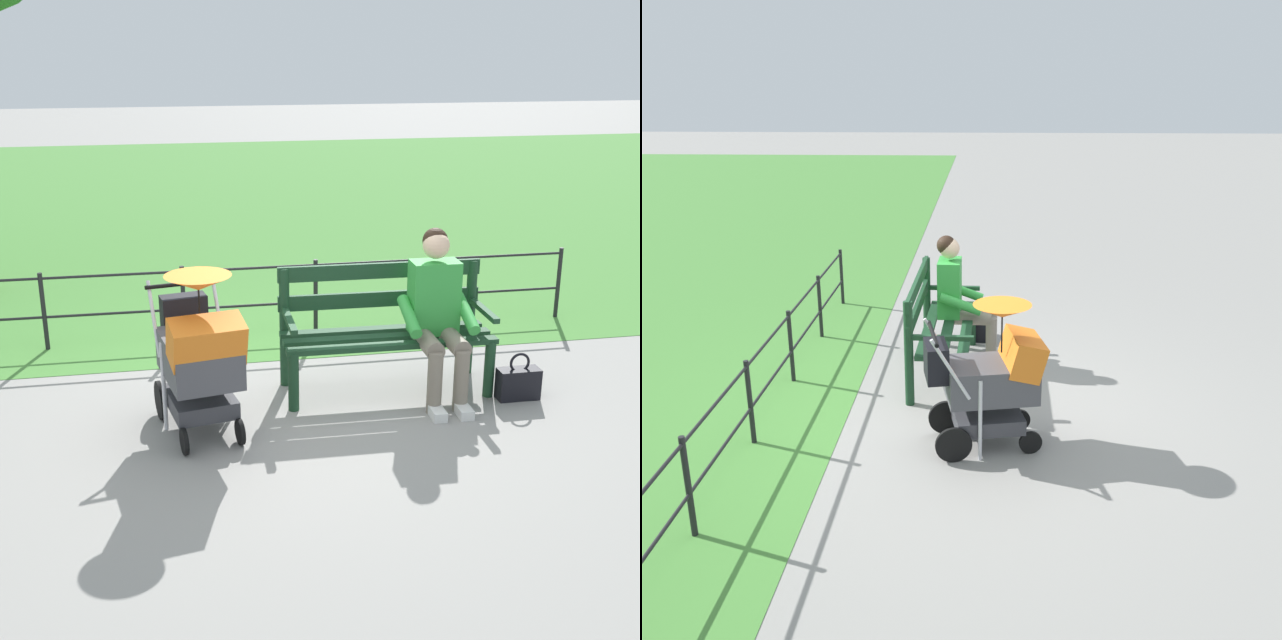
{
  "view_description": "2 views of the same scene",
  "coord_description": "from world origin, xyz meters",
  "views": [
    {
      "loc": [
        0.7,
        5.61,
        2.58
      ],
      "look_at": [
        -0.35,
        0.07,
        0.65
      ],
      "focal_mm": 45.85,
      "sensor_mm": 36.0,
      "label": 1
    },
    {
      "loc": [
        5.59,
        0.39,
        2.78
      ],
      "look_at": [
        -0.27,
        0.16,
        0.75
      ],
      "focal_mm": 40.38,
      "sensor_mm": 36.0,
      "label": 2
    }
  ],
  "objects": [
    {
      "name": "ground_plane",
      "position": [
        0.0,
        0.0,
        0.0
      ],
      "size": [
        60.0,
        60.0,
        0.0
      ],
      "primitive_type": "plane",
      "color": "gray"
    },
    {
      "name": "handbag",
      "position": [
        -1.84,
        0.3,
        0.13
      ],
      "size": [
        0.32,
        0.14,
        0.37
      ],
      "color": "black",
      "rests_on": "ground"
    },
    {
      "name": "grass_lawn",
      "position": [
        0.0,
        -8.8,
        0.0
      ],
      "size": [
        40.0,
        16.0,
        0.01
      ],
      "primitive_type": "cube",
      "color": "#478438",
      "rests_on": "ground"
    },
    {
      "name": "park_bench",
      "position": [
        -0.89,
        -0.12,
        0.53
      ],
      "size": [
        1.61,
        0.63,
        0.96
      ],
      "color": "#193D23",
      "rests_on": "ground"
    },
    {
      "name": "stroller",
      "position": [
        0.54,
        0.42,
        0.59
      ],
      "size": [
        0.65,
        0.96,
        1.15
      ],
      "color": "black",
      "rests_on": "ground"
    },
    {
      "name": "park_fence",
      "position": [
        0.0,
        -1.45,
        0.41
      ],
      "size": [
        6.05,
        0.04,
        0.7
      ],
      "color": "black",
      "rests_on": "ground"
    },
    {
      "name": "person_on_bench",
      "position": [
        -1.24,
        0.11,
        0.68
      ],
      "size": [
        0.54,
        0.74,
        1.28
      ],
      "color": "slate",
      "rests_on": "ground"
    }
  ]
}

